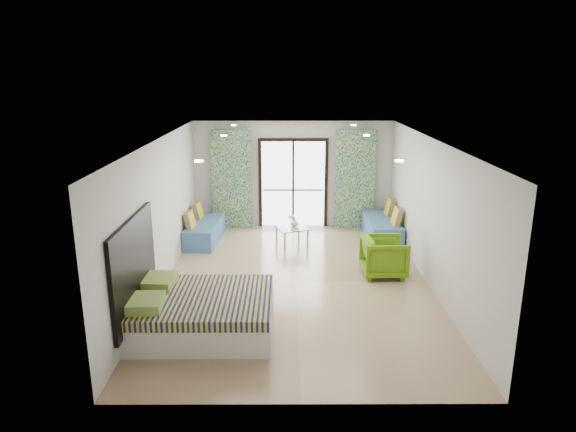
{
  "coord_description": "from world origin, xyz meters",
  "views": [
    {
      "loc": [
        -0.18,
        -9.09,
        3.87
      ],
      "look_at": [
        -0.14,
        0.56,
        1.15
      ],
      "focal_mm": 32.0,
      "sensor_mm": 36.0,
      "label": 1
    }
  ],
  "objects_px": {
    "coffee_table": "(292,229)",
    "armchair": "(384,255)",
    "daybed_left": "(204,231)",
    "daybed_right": "(382,228)",
    "bed": "(202,312)"
  },
  "relations": [
    {
      "from": "daybed_left",
      "to": "armchair",
      "type": "distance_m",
      "value": 4.39
    },
    {
      "from": "bed",
      "to": "armchair",
      "type": "distance_m",
      "value": 3.92
    },
    {
      "from": "bed",
      "to": "armchair",
      "type": "height_order",
      "value": "armchair"
    },
    {
      "from": "bed",
      "to": "armchair",
      "type": "bearing_deg",
      "value": 34.86
    },
    {
      "from": "daybed_left",
      "to": "coffee_table",
      "type": "relative_size",
      "value": 2.13
    },
    {
      "from": "daybed_left",
      "to": "daybed_right",
      "type": "bearing_deg",
      "value": 5.88
    },
    {
      "from": "daybed_right",
      "to": "armchair",
      "type": "relative_size",
      "value": 2.14
    },
    {
      "from": "bed",
      "to": "daybed_right",
      "type": "relative_size",
      "value": 1.16
    },
    {
      "from": "bed",
      "to": "armchair",
      "type": "relative_size",
      "value": 2.48
    },
    {
      "from": "coffee_table",
      "to": "armchair",
      "type": "height_order",
      "value": "armchair"
    },
    {
      "from": "daybed_right",
      "to": "coffee_table",
      "type": "xyz_separation_m",
      "value": [
        -2.16,
        -0.41,
        0.1
      ]
    },
    {
      "from": "armchair",
      "to": "daybed_right",
      "type": "bearing_deg",
      "value": -11.09
    },
    {
      "from": "daybed_left",
      "to": "armchair",
      "type": "bearing_deg",
      "value": -24.73
    },
    {
      "from": "bed",
      "to": "daybed_left",
      "type": "xyz_separation_m",
      "value": [
        -0.64,
        4.33,
        -0.04
      ]
    },
    {
      "from": "bed",
      "to": "daybed_left",
      "type": "distance_m",
      "value": 4.38
    }
  ]
}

